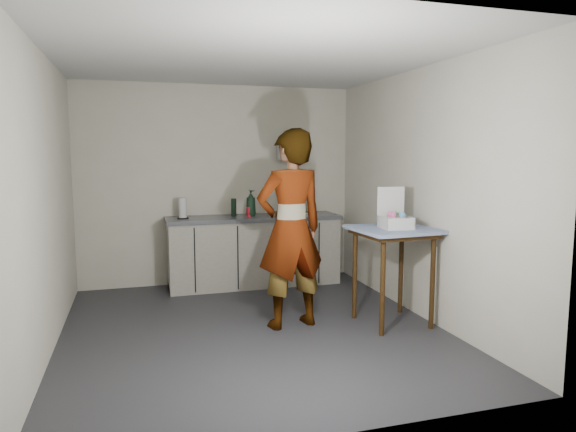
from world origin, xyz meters
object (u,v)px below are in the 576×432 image
object	(u,v)px
standing_man	(291,229)
paper_towel	(183,209)
side_table	(393,240)
soda_can	(249,212)
dish_rack	(295,210)
soap_bottle	(251,203)
bakery_box	(395,219)
kitchen_counter	(254,253)
dark_bottle	(234,207)

from	to	relation	value
standing_man	paper_towel	distance (m)	1.91
side_table	standing_man	distance (m)	1.04
soda_can	paper_towel	distance (m)	0.84
dish_rack	soap_bottle	bearing A→B (deg)	-174.23
dish_rack	side_table	bearing A→B (deg)	-78.13
bakery_box	standing_man	bearing A→B (deg)	172.40
soap_bottle	dish_rack	distance (m)	0.63
standing_man	dish_rack	distance (m)	1.85
standing_man	soda_can	size ratio (longest dim) A/B	16.01
side_table	bakery_box	bearing A→B (deg)	-93.79
standing_man	soda_can	bearing A→B (deg)	-99.13
bakery_box	side_table	bearing A→B (deg)	95.73
paper_towel	soap_bottle	bearing A→B (deg)	-0.41
kitchen_counter	dish_rack	distance (m)	0.80
side_table	soap_bottle	size ratio (longest dim) A/B	2.92
side_table	soda_can	xyz separation A→B (m)	(-1.06, 1.88, 0.12)
standing_man	paper_towel	world-z (taller)	standing_man
soap_bottle	soda_can	bearing A→B (deg)	-144.39
side_table	soap_bottle	xyz separation A→B (m)	(-1.03, 1.90, 0.22)
soap_bottle	dark_bottle	bearing A→B (deg)	169.20
bakery_box	soap_bottle	bearing A→B (deg)	124.05
kitchen_counter	paper_towel	bearing A→B (deg)	179.93
kitchen_counter	soda_can	size ratio (longest dim) A/B	18.31
dish_rack	bakery_box	size ratio (longest dim) A/B	0.87
kitchen_counter	standing_man	distance (m)	1.78
soda_can	dark_bottle	bearing A→B (deg)	161.60
standing_man	soap_bottle	world-z (taller)	standing_man
soda_can	kitchen_counter	bearing A→B (deg)	21.64
paper_towel	dish_rack	distance (m)	1.49
kitchen_counter	standing_man	world-z (taller)	standing_man
kitchen_counter	paper_towel	distance (m)	1.09
side_table	dark_bottle	bearing A→B (deg)	119.09
soap_bottle	dish_rack	size ratio (longest dim) A/B	0.96
side_table	paper_towel	xyz separation A→B (m)	(-1.90, 1.91, 0.18)
side_table	standing_man	xyz separation A→B (m)	(-1.01, 0.22, 0.12)
side_table	bakery_box	distance (m)	0.22
dish_rack	standing_man	bearing A→B (deg)	-108.85
soap_bottle	soda_can	xyz separation A→B (m)	(-0.03, -0.02, -0.11)
soap_bottle	standing_man	bearing A→B (deg)	-89.21
side_table	standing_man	size ratio (longest dim) A/B	0.50
standing_man	soda_can	world-z (taller)	standing_man
dark_bottle	standing_man	bearing A→B (deg)	-82.09
dish_rack	bakery_box	xyz separation A→B (m)	(0.41, -1.99, 0.11)
paper_towel	dark_bottle	bearing A→B (deg)	3.09
dish_rack	bakery_box	distance (m)	2.04
kitchen_counter	soda_can	world-z (taller)	soda_can
soap_bottle	dark_bottle	world-z (taller)	soap_bottle
dish_rack	bakery_box	bearing A→B (deg)	-78.28
soap_bottle	paper_towel	size ratio (longest dim) A/B	1.31
side_table	dark_bottle	world-z (taller)	dark_bottle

